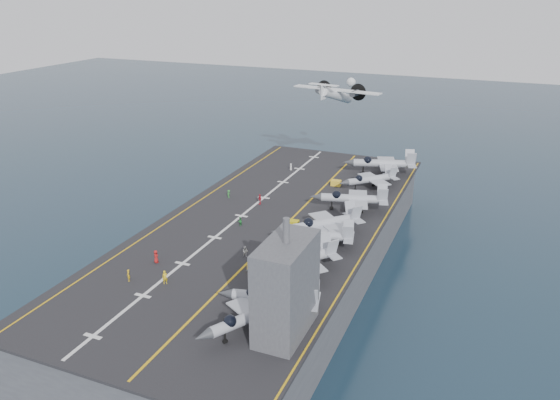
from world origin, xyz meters
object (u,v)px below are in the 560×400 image
at_px(fighter_jet_0, 251,315).
at_px(tow_cart_a, 255,267).
at_px(island_superstructure, 286,277).
at_px(transport_plane, 336,95).

bearing_deg(fighter_jet_0, tow_cart_a, 113.42).
bearing_deg(tow_cart_a, fighter_jet_0, -66.58).
relative_size(island_superstructure, transport_plane, 0.56).
distance_m(fighter_jet_0, tow_cart_a, 15.27).
height_order(island_superstructure, transport_plane, transport_plane).
xyz_separation_m(island_superstructure, tow_cart_a, (-9.82, 12.16, -6.86)).
distance_m(island_superstructure, fighter_jet_0, 6.64).
xyz_separation_m(fighter_jet_0, transport_plane, (-16.82, 87.41, 10.23)).
xyz_separation_m(fighter_jet_0, tow_cart_a, (-6.03, 13.92, -1.70)).
height_order(island_superstructure, tow_cart_a, island_superstructure).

